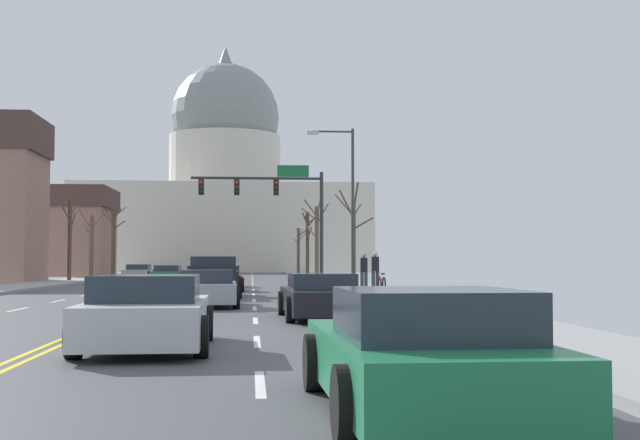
{
  "coord_description": "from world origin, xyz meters",
  "views": [
    {
      "loc": [
        3.39,
        -34.21,
        1.47
      ],
      "look_at": [
        8.3,
        25.61,
        4.32
      ],
      "focal_mm": 47.27,
      "sensor_mm": 36.0,
      "label": 1
    }
  ],
  "objects_px": {
    "sedan_near_06": "(423,355)",
    "sedan_oncoming_00": "(168,274)",
    "signal_gantry": "(275,198)",
    "pickup_truck_near_02": "(213,278)",
    "sedan_near_00": "(220,276)",
    "sedan_near_01": "(222,279)",
    "sedan_near_05": "(147,314)",
    "street_lamp_right": "(347,193)",
    "sedan_oncoming_01": "(138,272)",
    "sedan_near_04": "(321,297)",
    "sedan_near_03": "(208,289)",
    "bicycle_parked": "(382,285)",
    "pedestrian_00": "(375,269)",
    "pedestrian_01": "(364,269)"
  },
  "relations": [
    {
      "from": "sedan_oncoming_01",
      "to": "pedestrian_00",
      "type": "relative_size",
      "value": 2.68
    },
    {
      "from": "sedan_near_00",
      "to": "sedan_oncoming_01",
      "type": "xyz_separation_m",
      "value": [
        -7.05,
        20.17,
        -0.05
      ]
    },
    {
      "from": "street_lamp_right",
      "to": "sedan_oncoming_01",
      "type": "height_order",
      "value": "street_lamp_right"
    },
    {
      "from": "sedan_near_05",
      "to": "sedan_near_06",
      "type": "distance_m",
      "value": 6.94
    },
    {
      "from": "sedan_near_01",
      "to": "sedan_near_03",
      "type": "height_order",
      "value": "sedan_near_01"
    },
    {
      "from": "sedan_near_01",
      "to": "sedan_oncoming_00",
      "type": "xyz_separation_m",
      "value": [
        -4.07,
        15.6,
        -0.02
      ]
    },
    {
      "from": "pickup_truck_near_02",
      "to": "sedan_near_06",
      "type": "height_order",
      "value": "pickup_truck_near_02"
    },
    {
      "from": "signal_gantry",
      "to": "sedan_near_00",
      "type": "bearing_deg",
      "value": -126.9
    },
    {
      "from": "sedan_oncoming_01",
      "to": "sedan_oncoming_00",
      "type": "bearing_deg",
      "value": -72.82
    },
    {
      "from": "sedan_near_00",
      "to": "sedan_near_05",
      "type": "relative_size",
      "value": 1.01
    },
    {
      "from": "sedan_near_04",
      "to": "signal_gantry",
      "type": "bearing_deg",
      "value": 90.68
    },
    {
      "from": "sedan_near_04",
      "to": "sedan_oncoming_00",
      "type": "distance_m",
      "value": 35.29
    },
    {
      "from": "sedan_near_01",
      "to": "street_lamp_right",
      "type": "bearing_deg",
      "value": -5.02
    },
    {
      "from": "signal_gantry",
      "to": "sedan_near_01",
      "type": "relative_size",
      "value": 1.83
    },
    {
      "from": "pedestrian_00",
      "to": "bicycle_parked",
      "type": "bearing_deg",
      "value": -94.38
    },
    {
      "from": "sedan_near_06",
      "to": "sedan_oncoming_01",
      "type": "relative_size",
      "value": 0.99
    },
    {
      "from": "pickup_truck_near_02",
      "to": "sedan_near_06",
      "type": "bearing_deg",
      "value": -83.02
    },
    {
      "from": "sedan_near_04",
      "to": "pedestrian_01",
      "type": "height_order",
      "value": "pedestrian_01"
    },
    {
      "from": "sedan_near_04",
      "to": "sedan_near_05",
      "type": "height_order",
      "value": "sedan_near_05"
    },
    {
      "from": "sedan_near_04",
      "to": "bicycle_parked",
      "type": "height_order",
      "value": "sedan_near_04"
    },
    {
      "from": "pedestrian_01",
      "to": "bicycle_parked",
      "type": "distance_m",
      "value": 6.82
    },
    {
      "from": "sedan_near_01",
      "to": "sedan_near_03",
      "type": "bearing_deg",
      "value": -89.96
    },
    {
      "from": "signal_gantry",
      "to": "sedan_near_00",
      "type": "xyz_separation_m",
      "value": [
        -3.08,
        -4.11,
        -4.61
      ]
    },
    {
      "from": "sedan_near_03",
      "to": "pedestrian_00",
      "type": "relative_size",
      "value": 2.53
    },
    {
      "from": "sedan_near_05",
      "to": "pedestrian_01",
      "type": "height_order",
      "value": "pedestrian_01"
    },
    {
      "from": "street_lamp_right",
      "to": "sedan_oncoming_00",
      "type": "height_order",
      "value": "street_lamp_right"
    },
    {
      "from": "sedan_near_06",
      "to": "pedestrian_01",
      "type": "height_order",
      "value": "pedestrian_01"
    },
    {
      "from": "sedan_near_03",
      "to": "sedan_near_05",
      "type": "height_order",
      "value": "sedan_near_05"
    },
    {
      "from": "sedan_near_00",
      "to": "sedan_oncoming_00",
      "type": "relative_size",
      "value": 1.04
    },
    {
      "from": "signal_gantry",
      "to": "pedestrian_00",
      "type": "bearing_deg",
      "value": -74.44
    },
    {
      "from": "sedan_near_01",
      "to": "sedan_near_06",
      "type": "relative_size",
      "value": 0.96
    },
    {
      "from": "sedan_oncoming_00",
      "to": "pedestrian_00",
      "type": "height_order",
      "value": "pedestrian_00"
    },
    {
      "from": "pickup_truck_near_02",
      "to": "sedan_near_01",
      "type": "bearing_deg",
      "value": 88.77
    },
    {
      "from": "sedan_near_01",
      "to": "sedan_near_06",
      "type": "xyz_separation_m",
      "value": [
        3.02,
        -32.06,
        0.0
      ]
    },
    {
      "from": "sedan_near_01",
      "to": "sedan_near_05",
      "type": "xyz_separation_m",
      "value": [
        -0.34,
        -25.99,
        0.02
      ]
    },
    {
      "from": "signal_gantry",
      "to": "pickup_truck_near_02",
      "type": "bearing_deg",
      "value": -100.13
    },
    {
      "from": "sedan_near_05",
      "to": "sedan_near_06",
      "type": "height_order",
      "value": "sedan_near_05"
    },
    {
      "from": "bicycle_parked",
      "to": "sedan_near_00",
      "type": "bearing_deg",
      "value": 116.38
    },
    {
      "from": "bicycle_parked",
      "to": "pedestrian_00",
      "type": "bearing_deg",
      "value": 85.62
    },
    {
      "from": "sedan_near_03",
      "to": "sedan_near_06",
      "type": "height_order",
      "value": "sedan_near_06"
    },
    {
      "from": "sedan_near_00",
      "to": "signal_gantry",
      "type": "bearing_deg",
      "value": 53.1
    },
    {
      "from": "sedan_near_01",
      "to": "sedan_near_04",
      "type": "height_order",
      "value": "sedan_near_01"
    },
    {
      "from": "signal_gantry",
      "to": "sedan_oncoming_00",
      "type": "distance_m",
      "value": 9.94
    },
    {
      "from": "sedan_near_06",
      "to": "sedan_oncoming_00",
      "type": "relative_size",
      "value": 1.04
    },
    {
      "from": "street_lamp_right",
      "to": "sedan_near_04",
      "type": "relative_size",
      "value": 1.63
    },
    {
      "from": "street_lamp_right",
      "to": "bicycle_parked",
      "type": "relative_size",
      "value": 4.29
    },
    {
      "from": "sedan_near_00",
      "to": "street_lamp_right",
      "type": "bearing_deg",
      "value": -46.61
    },
    {
      "from": "pickup_truck_near_02",
      "to": "street_lamp_right",
      "type": "bearing_deg",
      "value": 43.69
    },
    {
      "from": "signal_gantry",
      "to": "pickup_truck_near_02",
      "type": "height_order",
      "value": "signal_gantry"
    },
    {
      "from": "pedestrian_00",
      "to": "pedestrian_01",
      "type": "distance_m",
      "value": 3.22
    }
  ]
}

